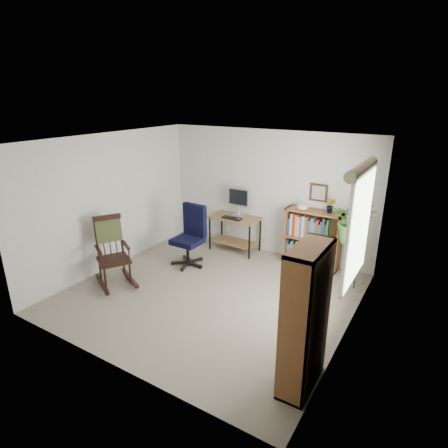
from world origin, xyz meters
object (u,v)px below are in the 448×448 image
Objects in this scene: desk at (235,234)px; low_bookshelf at (312,239)px; tall_bookshelf at (305,319)px; office_chair at (187,236)px; rocking_chair at (113,251)px.

low_bookshelf is at bearing 4.44° from desk.
office_chair is at bearing 148.14° from tall_bookshelf.
tall_bookshelf is at bearing -69.08° from rocking_chair.
desk is at bearing -175.56° from low_bookshelf.
low_bookshelf is 0.65× the size of tall_bookshelf.
desk is at bearing 131.04° from tall_bookshelf.
rocking_chair reaches higher than desk.
office_chair is 0.98× the size of rocking_chair.
rocking_chair is at bearing -113.89° from office_chair.
office_chair is at bearing 3.18° from rocking_chair.
office_chair is (-0.39, -1.06, 0.22)m from desk.
tall_bookshelf is at bearing -48.96° from desk.
desk is 1.15m from office_chair.
tall_bookshelf reaches higher than office_chair.
desk is 1.56m from low_bookshelf.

